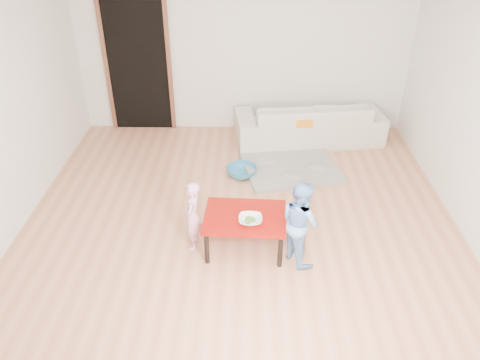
{
  "coord_description": "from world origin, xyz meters",
  "views": [
    {
      "loc": [
        0.08,
        -4.45,
        3.28
      ],
      "look_at": [
        0.0,
        -0.2,
        0.65
      ],
      "focal_mm": 35.0,
      "sensor_mm": 36.0,
      "label": 1
    }
  ],
  "objects_px": {
    "sofa": "(309,121)",
    "child_blue": "(300,222)",
    "bowl": "(250,220)",
    "basin": "(242,172)",
    "child_pink": "(192,216)",
    "red_table": "(245,232)"
  },
  "relations": [
    {
      "from": "red_table",
      "to": "basin",
      "type": "relative_size",
      "value": 2.07
    },
    {
      "from": "red_table",
      "to": "basin",
      "type": "height_order",
      "value": "red_table"
    },
    {
      "from": "child_pink",
      "to": "basin",
      "type": "distance_m",
      "value": 1.6
    },
    {
      "from": "child_pink",
      "to": "red_table",
      "type": "bearing_deg",
      "value": 92.58
    },
    {
      "from": "bowl",
      "to": "child_pink",
      "type": "relative_size",
      "value": 0.3
    },
    {
      "from": "child_pink",
      "to": "basin",
      "type": "bearing_deg",
      "value": 165.67
    },
    {
      "from": "sofa",
      "to": "basin",
      "type": "relative_size",
      "value": 5.35
    },
    {
      "from": "sofa",
      "to": "red_table",
      "type": "height_order",
      "value": "sofa"
    },
    {
      "from": "child_blue",
      "to": "basin",
      "type": "height_order",
      "value": "child_blue"
    },
    {
      "from": "sofa",
      "to": "child_blue",
      "type": "height_order",
      "value": "child_blue"
    },
    {
      "from": "child_pink",
      "to": "child_blue",
      "type": "distance_m",
      "value": 1.12
    },
    {
      "from": "red_table",
      "to": "sofa",
      "type": "bearing_deg",
      "value": 69.94
    },
    {
      "from": "bowl",
      "to": "child_pink",
      "type": "height_order",
      "value": "child_pink"
    },
    {
      "from": "bowl",
      "to": "basin",
      "type": "height_order",
      "value": "bowl"
    },
    {
      "from": "sofa",
      "to": "child_pink",
      "type": "xyz_separation_m",
      "value": [
        -1.49,
        -2.57,
        0.08
      ]
    },
    {
      "from": "child_pink",
      "to": "child_blue",
      "type": "xyz_separation_m",
      "value": [
        1.1,
        -0.17,
        0.06
      ]
    },
    {
      "from": "red_table",
      "to": "child_blue",
      "type": "xyz_separation_m",
      "value": [
        0.56,
        -0.15,
        0.25
      ]
    },
    {
      "from": "child_pink",
      "to": "child_blue",
      "type": "relative_size",
      "value": 0.86
    },
    {
      "from": "sofa",
      "to": "child_pink",
      "type": "distance_m",
      "value": 2.97
    },
    {
      "from": "red_table",
      "to": "bowl",
      "type": "bearing_deg",
      "value": -64.09
    },
    {
      "from": "sofa",
      "to": "bowl",
      "type": "xyz_separation_m",
      "value": [
        -0.89,
        -2.7,
        0.13
      ]
    },
    {
      "from": "sofa",
      "to": "child_blue",
      "type": "xyz_separation_m",
      "value": [
        -0.39,
        -2.74,
        0.14
      ]
    }
  ]
}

